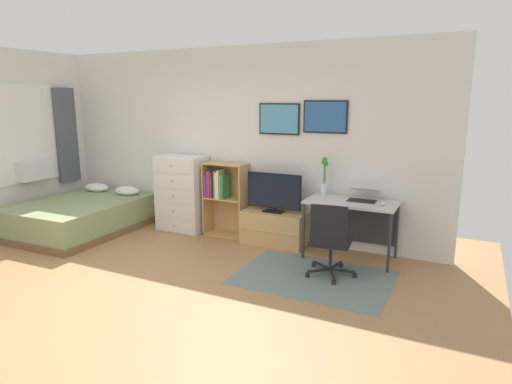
{
  "coord_description": "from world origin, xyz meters",
  "views": [
    {
      "loc": [
        3.14,
        -3.14,
        1.97
      ],
      "look_at": [
        0.83,
        1.5,
        0.87
      ],
      "focal_mm": 30.72,
      "sensor_mm": 36.0,
      "label": 1
    }
  ],
  "objects_px": {
    "dresser": "(182,194)",
    "office_chair": "(330,239)",
    "bookshelf": "(223,193)",
    "television": "(274,193)",
    "bed": "(81,216)",
    "computer_mouse": "(383,204)",
    "desk": "(353,211)",
    "bamboo_vase": "(324,177)",
    "tv_stand": "(274,228)",
    "laptop": "(363,196)"
  },
  "relations": [
    {
      "from": "dresser",
      "to": "office_chair",
      "type": "xyz_separation_m",
      "value": [
        2.56,
        -0.79,
        -0.11
      ]
    },
    {
      "from": "bookshelf",
      "to": "television",
      "type": "height_order",
      "value": "bookshelf"
    },
    {
      "from": "bed",
      "to": "computer_mouse",
      "type": "height_order",
      "value": "computer_mouse"
    },
    {
      "from": "bed",
      "to": "television",
      "type": "height_order",
      "value": "television"
    },
    {
      "from": "desk",
      "to": "bed",
      "type": "bearing_deg",
      "value": -169.39
    },
    {
      "from": "desk",
      "to": "office_chair",
      "type": "distance_m",
      "value": 0.8
    },
    {
      "from": "bamboo_vase",
      "to": "tv_stand",
      "type": "bearing_deg",
      "value": -172.4
    },
    {
      "from": "dresser",
      "to": "television",
      "type": "relative_size",
      "value": 1.45
    },
    {
      "from": "desk",
      "to": "bamboo_vase",
      "type": "height_order",
      "value": "bamboo_vase"
    },
    {
      "from": "bookshelf",
      "to": "tv_stand",
      "type": "relative_size",
      "value": 1.21
    },
    {
      "from": "desk",
      "to": "computer_mouse",
      "type": "relative_size",
      "value": 10.61
    },
    {
      "from": "desk",
      "to": "office_chair",
      "type": "bearing_deg",
      "value": -93.48
    },
    {
      "from": "dresser",
      "to": "desk",
      "type": "distance_m",
      "value": 2.61
    },
    {
      "from": "dresser",
      "to": "tv_stand",
      "type": "xyz_separation_m",
      "value": [
        1.53,
        0.01,
        -0.34
      ]
    },
    {
      "from": "television",
      "to": "computer_mouse",
      "type": "distance_m",
      "value": 1.47
    },
    {
      "from": "dresser",
      "to": "bookshelf",
      "type": "height_order",
      "value": "dresser"
    },
    {
      "from": "bed",
      "to": "dresser",
      "type": "distance_m",
      "value": 1.57
    },
    {
      "from": "bed",
      "to": "office_chair",
      "type": "relative_size",
      "value": 2.28
    },
    {
      "from": "office_chair",
      "to": "bamboo_vase",
      "type": "bearing_deg",
      "value": 105.39
    },
    {
      "from": "tv_stand",
      "to": "office_chair",
      "type": "relative_size",
      "value": 1.03
    },
    {
      "from": "dresser",
      "to": "television",
      "type": "xyz_separation_m",
      "value": [
        1.53,
        -0.01,
        0.16
      ]
    },
    {
      "from": "desk",
      "to": "laptop",
      "type": "distance_m",
      "value": 0.23
    },
    {
      "from": "bed",
      "to": "bookshelf",
      "type": "height_order",
      "value": "bookshelf"
    },
    {
      "from": "dresser",
      "to": "desk",
      "type": "height_order",
      "value": "dresser"
    },
    {
      "from": "office_chair",
      "to": "bamboo_vase",
      "type": "distance_m",
      "value": 1.1
    },
    {
      "from": "dresser",
      "to": "desk",
      "type": "bearing_deg",
      "value": -0.05
    },
    {
      "from": "bed",
      "to": "laptop",
      "type": "relative_size",
      "value": 5.03
    },
    {
      "from": "office_chair",
      "to": "computer_mouse",
      "type": "xyz_separation_m",
      "value": [
        0.43,
        0.67,
        0.3
      ]
    },
    {
      "from": "laptop",
      "to": "dresser",
      "type": "bearing_deg",
      "value": -179.72
    },
    {
      "from": "dresser",
      "to": "bed",
      "type": "bearing_deg",
      "value": -151.11
    },
    {
      "from": "bed",
      "to": "desk",
      "type": "xyz_separation_m",
      "value": [
        3.96,
        0.74,
        0.36
      ]
    },
    {
      "from": "dresser",
      "to": "computer_mouse",
      "type": "relative_size",
      "value": 10.96
    },
    {
      "from": "laptop",
      "to": "office_chair",
      "type": "bearing_deg",
      "value": -101.81
    },
    {
      "from": "office_chair",
      "to": "laptop",
      "type": "xyz_separation_m",
      "value": [
        0.17,
        0.8,
        0.34
      ]
    },
    {
      "from": "laptop",
      "to": "bamboo_vase",
      "type": "bearing_deg",
      "value": 170.55
    },
    {
      "from": "desk",
      "to": "bookshelf",
      "type": "bearing_deg",
      "value": 177.99
    },
    {
      "from": "desk",
      "to": "dresser",
      "type": "bearing_deg",
      "value": 179.95
    },
    {
      "from": "dresser",
      "to": "laptop",
      "type": "distance_m",
      "value": 2.74
    },
    {
      "from": "dresser",
      "to": "television",
      "type": "bearing_deg",
      "value": -0.27
    },
    {
      "from": "computer_mouse",
      "to": "laptop",
      "type": "bearing_deg",
      "value": 153.84
    },
    {
      "from": "computer_mouse",
      "to": "bed",
      "type": "bearing_deg",
      "value": -171.74
    },
    {
      "from": "dresser",
      "to": "tv_stand",
      "type": "bearing_deg",
      "value": 0.56
    },
    {
      "from": "bookshelf",
      "to": "bamboo_vase",
      "type": "xyz_separation_m",
      "value": [
        1.52,
        0.04,
        0.36
      ]
    },
    {
      "from": "bed",
      "to": "bamboo_vase",
      "type": "height_order",
      "value": "bamboo_vase"
    },
    {
      "from": "television",
      "to": "bamboo_vase",
      "type": "xyz_separation_m",
      "value": [
        0.67,
        0.11,
        0.25
      ]
    },
    {
      "from": "bed",
      "to": "television",
      "type": "distance_m",
      "value": 3.01
    },
    {
      "from": "television",
      "to": "desk",
      "type": "relative_size",
      "value": 0.71
    },
    {
      "from": "bed",
      "to": "office_chair",
      "type": "bearing_deg",
      "value": -2.48
    },
    {
      "from": "bamboo_vase",
      "to": "computer_mouse",
      "type": "bearing_deg",
      "value": -15.26
    },
    {
      "from": "dresser",
      "to": "laptop",
      "type": "height_order",
      "value": "dresser"
    }
  ]
}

